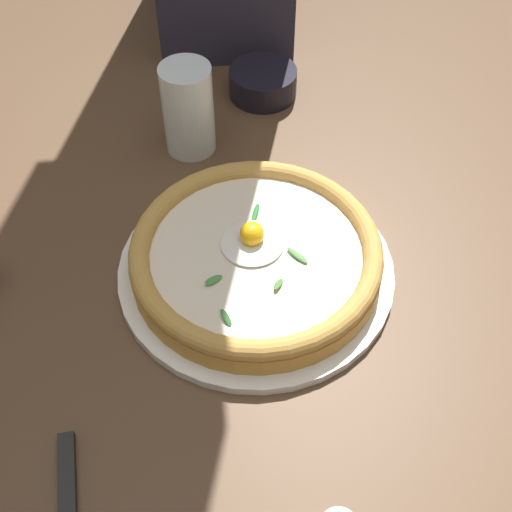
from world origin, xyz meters
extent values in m
cube|color=brown|center=(0.00, 0.00, -0.01)|extent=(2.40, 2.40, 0.03)
cylinder|color=white|center=(0.04, -0.01, 0.01)|extent=(0.33, 0.33, 0.01)
cylinder|color=gold|center=(0.04, -0.01, 0.02)|extent=(0.29, 0.29, 0.02)
torus|color=#C49144|center=(0.04, -0.01, 0.04)|extent=(0.29, 0.29, 0.02)
cylinder|color=white|center=(0.04, -0.01, 0.04)|extent=(0.25, 0.25, 0.00)
ellipsoid|color=white|center=(0.04, -0.02, 0.04)|extent=(0.07, 0.07, 0.01)
sphere|color=yellow|center=(0.04, -0.02, 0.05)|extent=(0.03, 0.03, 0.03)
ellipsoid|color=#41752F|center=(0.02, 0.04, 0.04)|extent=(0.02, 0.02, 0.01)
ellipsoid|color=#2F6430|center=(0.08, 0.08, 0.04)|extent=(0.02, 0.02, 0.01)
ellipsoid|color=#4D8741|center=(-0.01, 0.00, 0.04)|extent=(0.03, 0.03, 0.00)
ellipsoid|color=#4B9244|center=(0.09, 0.03, 0.04)|extent=(0.02, 0.02, 0.01)
ellipsoid|color=#226A26|center=(0.04, -0.07, 0.04)|extent=(0.01, 0.03, 0.00)
cylinder|color=black|center=(0.01, -0.36, 0.02)|extent=(0.10, 0.10, 0.04)
cube|color=black|center=(0.23, 0.24, 0.01)|extent=(0.03, 0.10, 0.01)
cylinder|color=silver|center=(0.12, -0.24, 0.06)|extent=(0.07, 0.07, 0.13)
cylinder|color=#B02B2D|center=(0.12, -0.24, 0.03)|extent=(0.06, 0.06, 0.05)
camera|label=1|loc=(0.06, 0.49, 0.63)|focal=47.05mm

